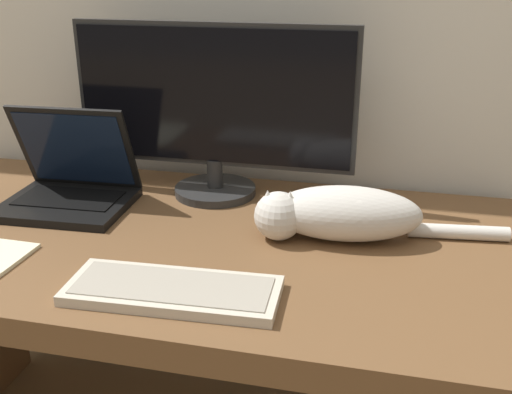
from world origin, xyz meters
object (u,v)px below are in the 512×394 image
object	(u,v)px
external_keyboard	(173,290)
laptop	(70,186)
monitor	(213,108)
cat	(339,213)

from	to	relation	value
external_keyboard	laptop	bearing A→B (deg)	135.85
laptop	monitor	bearing A→B (deg)	22.71
external_keyboard	cat	size ratio (longest dim) A/B	0.72
monitor	external_keyboard	size ratio (longest dim) A/B	1.80
monitor	cat	xyz separation A→B (m)	(0.33, -0.19, -0.17)
monitor	cat	world-z (taller)	monitor
laptop	external_keyboard	bearing A→B (deg)	-43.88
laptop	cat	size ratio (longest dim) A/B	0.57
monitor	laptop	xyz separation A→B (m)	(-0.32, -0.15, -0.18)
laptop	cat	world-z (taller)	laptop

